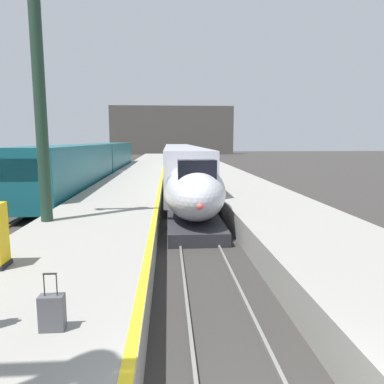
% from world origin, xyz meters
% --- Properties ---
extents(platform_left, '(4.80, 110.00, 1.05)m').
position_xyz_m(platform_left, '(-4.05, 24.75, 0.53)').
color(platform_left, gray).
rests_on(platform_left, ground).
extents(platform_right, '(4.80, 110.00, 1.05)m').
position_xyz_m(platform_right, '(4.05, 24.75, 0.53)').
color(platform_right, gray).
rests_on(platform_right, ground).
extents(platform_left_safety_stripe, '(0.20, 107.80, 0.01)m').
position_xyz_m(platform_left_safety_stripe, '(-1.77, 24.75, 1.05)').
color(platform_left_safety_stripe, yellow).
rests_on(platform_left_safety_stripe, platform_left).
extents(rail_main_left, '(0.08, 110.00, 0.12)m').
position_xyz_m(rail_main_left, '(-0.75, 27.50, 0.06)').
color(rail_main_left, slate).
rests_on(rail_main_left, ground).
extents(rail_main_right, '(0.08, 110.00, 0.12)m').
position_xyz_m(rail_main_right, '(0.75, 27.50, 0.06)').
color(rail_main_right, slate).
rests_on(rail_main_right, ground).
extents(rail_secondary_left, '(0.08, 110.00, 0.12)m').
position_xyz_m(rail_secondary_left, '(-8.85, 27.50, 0.06)').
color(rail_secondary_left, slate).
rests_on(rail_secondary_left, ground).
extents(rail_secondary_right, '(0.08, 110.00, 0.12)m').
position_xyz_m(rail_secondary_right, '(-7.35, 27.50, 0.06)').
color(rail_secondary_right, slate).
rests_on(rail_secondary_right, ground).
extents(highspeed_train_main, '(2.92, 37.76, 3.60)m').
position_xyz_m(highspeed_train_main, '(0.00, 28.05, 1.93)').
color(highspeed_train_main, silver).
rests_on(highspeed_train_main, ground).
extents(regional_train_adjacent, '(2.85, 36.60, 3.80)m').
position_xyz_m(regional_train_adjacent, '(-8.10, 31.90, 2.13)').
color(regional_train_adjacent, '#145660').
rests_on(regional_train_adjacent, ground).
extents(station_column_mid, '(4.00, 0.68, 9.40)m').
position_xyz_m(station_column_mid, '(-5.90, 10.40, 6.69)').
color(station_column_mid, '#1E3828').
rests_on(station_column_mid, platform_left).
extents(rolling_suitcase, '(0.40, 0.22, 0.98)m').
position_xyz_m(rolling_suitcase, '(-3.11, 2.21, 1.35)').
color(rolling_suitcase, '#4C4C51').
rests_on(rolling_suitcase, platform_left).
extents(terminus_back_wall, '(36.00, 2.00, 14.00)m').
position_xyz_m(terminus_back_wall, '(0.00, 102.00, 7.00)').
color(terminus_back_wall, '#4C4742').
rests_on(terminus_back_wall, ground).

